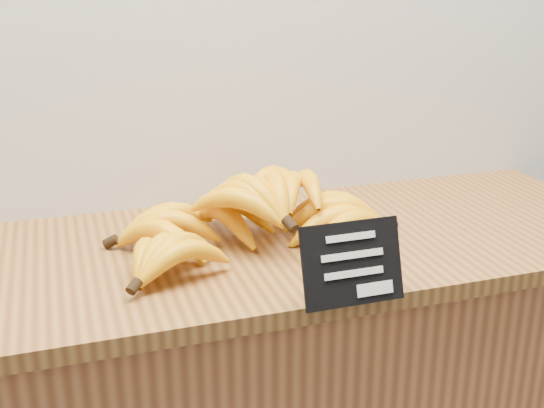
{
  "coord_description": "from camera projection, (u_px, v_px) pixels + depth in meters",
  "views": [
    {
      "loc": [
        -0.24,
        1.63,
        1.42
      ],
      "look_at": [
        0.11,
        2.7,
        1.02
      ],
      "focal_mm": 45.0,
      "sensor_mm": 36.0,
      "label": 1
    }
  ],
  "objects": [
    {
      "name": "banana_pile",
      "position": [
        249.0,
        217.0,
        1.24
      ],
      "size": [
        0.56,
        0.36,
        0.13
      ],
      "color": "#F6B009",
      "rests_on": "counter_top"
    },
    {
      "name": "chalkboard_sign",
      "position": [
        352.0,
        264.0,
        1.03
      ],
      "size": [
        0.16,
        0.05,
        0.12
      ],
      "primitive_type": "cube",
      "rotation": [
        -0.32,
        0.0,
        0.0
      ],
      "color": "black",
      "rests_on": "counter_top"
    },
    {
      "name": "counter_top",
      "position": [
        264.0,
        248.0,
        1.28
      ],
      "size": [
        1.47,
        0.54,
        0.03
      ],
      "primitive_type": "cube",
      "color": "#8E5E2C",
      "rests_on": "counter"
    }
  ]
}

